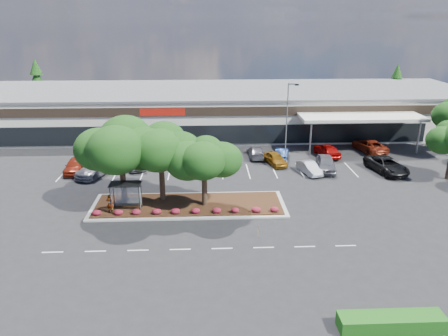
{
  "coord_description": "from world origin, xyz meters",
  "views": [
    {
      "loc": [
        -0.36,
        -33.48,
        16.8
      ],
      "look_at": [
        1.45,
        7.27,
        2.6
      ],
      "focal_mm": 35.0,
      "sensor_mm": 36.0,
      "label": 1
    }
  ],
  "objects_px": {
    "light_pole": "(287,129)",
    "car_0": "(75,165)",
    "survey_stake": "(259,229)",
    "car_1": "(97,168)"
  },
  "relations": [
    {
      "from": "car_0",
      "to": "car_1",
      "type": "xyz_separation_m",
      "value": [
        2.63,
        -0.98,
        0.04
      ]
    },
    {
      "from": "car_1",
      "to": "car_0",
      "type": "bearing_deg",
      "value": -175.73
    },
    {
      "from": "light_pole",
      "to": "car_0",
      "type": "distance_m",
      "value": 24.82
    },
    {
      "from": "car_0",
      "to": "survey_stake",
      "type": "bearing_deg",
      "value": -41.59
    },
    {
      "from": "survey_stake",
      "to": "car_0",
      "type": "height_order",
      "value": "car_0"
    },
    {
      "from": "light_pole",
      "to": "car_1",
      "type": "relative_size",
      "value": 1.65
    },
    {
      "from": "survey_stake",
      "to": "car_1",
      "type": "relative_size",
      "value": 0.17
    },
    {
      "from": "light_pole",
      "to": "car_0",
      "type": "height_order",
      "value": "light_pole"
    },
    {
      "from": "light_pole",
      "to": "car_1",
      "type": "bearing_deg",
      "value": -171.84
    },
    {
      "from": "survey_stake",
      "to": "car_0",
      "type": "xyz_separation_m",
      "value": [
        -18.98,
        16.28,
        0.17
      ]
    }
  ]
}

